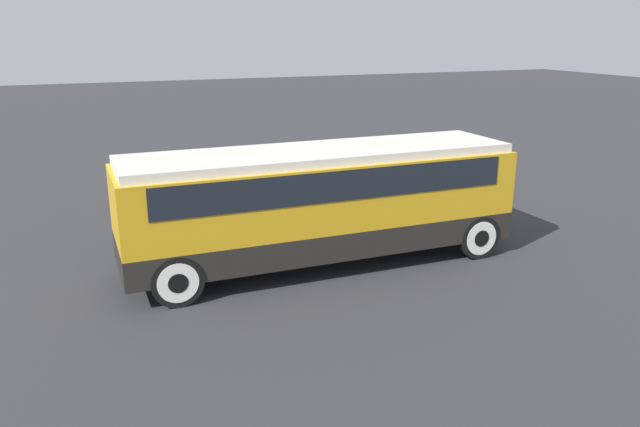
{
  "coord_description": "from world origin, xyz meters",
  "views": [
    {
      "loc": [
        -5.7,
        -13.95,
        5.86
      ],
      "look_at": [
        0.0,
        0.0,
        1.35
      ],
      "focal_mm": 35.0,
      "sensor_mm": 36.0,
      "label": 1
    }
  ],
  "objects": [
    {
      "name": "tour_bus",
      "position": [
        0.1,
        -0.0,
        1.82
      ],
      "size": [
        9.91,
        2.69,
        3.0
      ],
      "color": "black",
      "rests_on": "ground_plane"
    },
    {
      "name": "parked_car_near",
      "position": [
        -1.68,
        7.92,
        0.73
      ],
      "size": [
        4.27,
        1.94,
        1.45
      ],
      "color": "maroon",
      "rests_on": "ground_plane"
    },
    {
      "name": "ground_plane",
      "position": [
        0.0,
        0.0,
        0.0
      ],
      "size": [
        120.0,
        120.0,
        0.0
      ],
      "primitive_type": "plane",
      "color": "#2D2D30"
    },
    {
      "name": "parked_car_mid",
      "position": [
        4.14,
        7.64,
        0.65
      ],
      "size": [
        4.31,
        1.87,
        1.29
      ],
      "color": "#2D5638",
      "rests_on": "ground_plane"
    }
  ]
}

